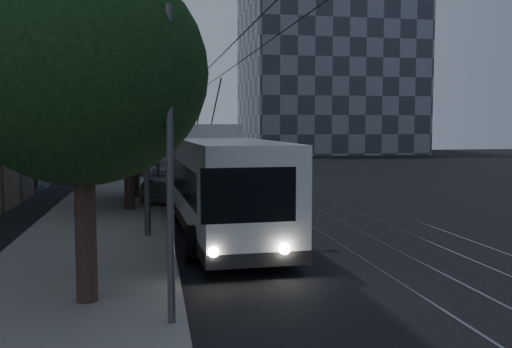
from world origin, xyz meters
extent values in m
plane|color=black|center=(0.00, 0.00, 0.00)|extent=(120.00, 120.00, 0.00)
cube|color=gray|center=(-7.50, 20.00, 0.07)|extent=(5.00, 90.00, 0.15)
cube|color=gray|center=(0.28, 20.00, 0.01)|extent=(0.08, 90.00, 0.02)
cube|color=gray|center=(1.72, 20.00, 0.01)|extent=(0.08, 90.00, 0.02)
cube|color=gray|center=(3.28, 20.00, 0.01)|extent=(0.08, 90.00, 0.02)
cube|color=gray|center=(4.72, 20.00, 0.01)|extent=(0.08, 90.00, 0.02)
cylinder|color=black|center=(-3.85, 20.00, 5.60)|extent=(0.02, 90.00, 0.02)
cylinder|color=black|center=(-3.15, 20.00, 5.60)|extent=(0.02, 90.00, 0.02)
cylinder|color=#505053|center=(-5.30, -10.00, 3.00)|extent=(0.14, 0.14, 6.00)
cylinder|color=#505053|center=(-5.30, 10.00, 3.00)|extent=(0.14, 0.14, 6.00)
cylinder|color=#505053|center=(-5.30, 30.00, 3.00)|extent=(0.14, 0.14, 6.00)
cylinder|color=#505053|center=(-5.30, 50.00, 3.00)|extent=(0.14, 0.14, 6.00)
cube|color=#363C45|center=(18.00, 55.00, 12.00)|extent=(22.00, 18.00, 24.00)
cube|color=silver|center=(-3.31, -0.73, 1.85)|extent=(3.20, 12.61, 2.97)
cube|color=black|center=(-3.31, -0.73, 0.52)|extent=(3.24, 12.66, 0.36)
cube|color=black|center=(-3.31, -0.21, 1.98)|extent=(3.14, 10.01, 1.09)
cube|color=black|center=(-3.31, -6.95, 2.14)|extent=(2.36, 0.18, 1.36)
cube|color=black|center=(-3.31, 5.50, 2.09)|extent=(2.16, 0.17, 1.04)
cube|color=#26E82C|center=(-3.31, -6.95, 3.08)|extent=(1.67, 0.13, 0.33)
cube|color=#9C9B9E|center=(-3.31, 2.40, 3.60)|extent=(2.36, 2.39, 0.52)
sphere|color=white|center=(-4.20, -7.00, 0.78)|extent=(0.27, 0.27, 0.27)
sphere|color=white|center=(-2.43, -7.00, 0.78)|extent=(0.27, 0.27, 0.27)
cylinder|color=#505053|center=(-3.63, 3.49, 4.52)|extent=(0.06, 4.72, 2.21)
cylinder|color=#505053|center=(-3.00, 3.49, 4.52)|extent=(0.06, 4.72, 2.21)
cylinder|color=black|center=(-4.59, -4.73, 0.52)|extent=(0.31, 1.04, 1.04)
cylinder|color=black|center=(-2.03, -4.73, 0.52)|extent=(0.31, 1.04, 1.04)
cylinder|color=black|center=(-4.59, 2.02, 0.52)|extent=(0.31, 1.04, 1.04)
cylinder|color=black|center=(-2.03, 2.02, 0.52)|extent=(0.31, 1.04, 1.04)
cylinder|color=black|center=(-4.59, 4.03, 0.52)|extent=(0.31, 1.04, 1.04)
cylinder|color=black|center=(-2.03, 4.03, 0.52)|extent=(0.31, 1.04, 1.04)
imported|color=#B8BAC0|center=(-3.96, 8.26, 0.92)|extent=(5.22, 7.27, 1.84)
imported|color=white|center=(-2.70, 15.77, 0.70)|extent=(3.09, 4.41, 1.39)
imported|color=#B9BABE|center=(-4.20, 21.31, 0.70)|extent=(3.42, 5.22, 1.40)
imported|color=silver|center=(-2.98, 26.80, 0.65)|extent=(2.26, 4.13, 1.29)
imported|color=silver|center=(-4.30, 29.91, 0.71)|extent=(2.02, 4.27, 1.41)
cylinder|color=black|center=(-7.00, -8.36, 1.50)|extent=(0.44, 0.44, 2.99)
ellipsoid|color=black|center=(-7.00, -8.36, 4.93)|extent=(5.18, 5.18, 4.66)
cylinder|color=black|center=(-6.61, 4.77, 1.32)|extent=(0.44, 0.44, 2.65)
ellipsoid|color=black|center=(-6.61, 4.77, 4.27)|extent=(4.33, 4.33, 3.90)
cylinder|color=black|center=(-6.50, 9.27, 1.34)|extent=(0.44, 0.44, 2.69)
ellipsoid|color=black|center=(-6.50, 9.27, 4.83)|extent=(5.72, 5.72, 5.15)
cylinder|color=black|center=(-6.50, 20.70, 1.16)|extent=(0.44, 0.44, 2.31)
ellipsoid|color=black|center=(-6.50, 20.70, 3.87)|extent=(4.14, 4.14, 3.72)
cylinder|color=black|center=(-6.50, 25.59, 1.36)|extent=(0.44, 0.44, 2.72)
ellipsoid|color=black|center=(-6.50, 25.59, 4.28)|extent=(4.17, 4.17, 3.75)
cylinder|color=black|center=(-6.50, 34.24, 1.46)|extent=(0.44, 0.44, 2.92)
ellipsoid|color=black|center=(-6.50, 34.24, 5.06)|extent=(5.70, 5.70, 5.13)
cylinder|color=#505053|center=(-5.80, -1.33, 5.06)|extent=(0.20, 0.20, 10.12)
cylinder|color=#505053|center=(-5.20, 23.86, 4.90)|extent=(0.20, 0.20, 9.80)
cylinder|color=#505053|center=(-4.12, 23.86, 9.41)|extent=(2.16, 0.12, 0.12)
sphere|color=#FFC58C|center=(-3.14, 23.86, 9.31)|extent=(0.44, 0.44, 0.44)
camera|label=1|loc=(-5.61, -20.51, 3.86)|focal=40.00mm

